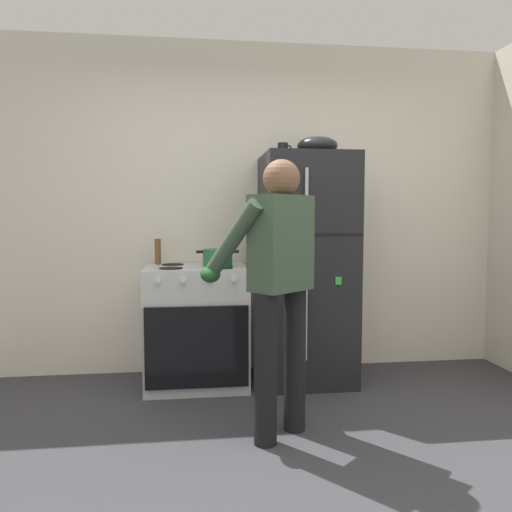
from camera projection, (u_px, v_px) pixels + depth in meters
ground at (292, 493)px, 2.25m from camera, size 8.00×8.00×0.00m
kitchen_wall_back at (247, 209)px, 4.07m from camera, size 6.00×0.10×2.70m
refrigerator at (306, 269)px, 3.78m from camera, size 0.68×0.72×1.75m
stove_range at (197, 326)px, 3.70m from camera, size 0.76×0.67×0.91m
person_cook at (276, 273)px, 2.78m from camera, size 0.67×0.70×1.60m
red_pot at (218, 257)px, 3.64m from camera, size 0.32×0.22×0.13m
coffee_mug at (283, 149)px, 3.74m from camera, size 0.11×0.08×0.10m
pepper_mill at (158, 251)px, 3.83m from camera, size 0.05×0.05×0.20m
mixing_bowl at (317, 146)px, 3.72m from camera, size 0.31×0.31×0.14m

